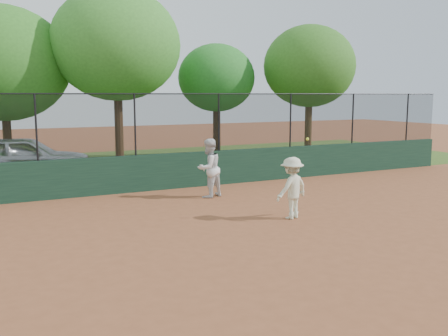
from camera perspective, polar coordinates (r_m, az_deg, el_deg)
name	(u,v)px	position (r m, az deg, el deg)	size (l,w,h in m)	color
ground	(236,235)	(11.38, 1.38, -7.71)	(80.00, 80.00, 0.00)	brown
back_wall	(151,173)	(16.67, -8.35, -0.52)	(26.00, 0.20, 1.20)	#183625
grass_strip	(108,167)	(22.47, -13.15, 0.11)	(36.00, 12.00, 0.01)	#314D18
parked_car	(24,157)	(20.19, -21.87, 1.15)	(1.94, 4.81, 1.64)	#B2B7BC
player_second	(209,168)	(15.37, -1.75, -0.01)	(0.88, 0.69, 1.82)	silver
player_main	(292,188)	(12.86, 7.76, -2.27)	(1.15, 0.85, 2.09)	beige
fence_assembly	(149,123)	(16.49, -8.56, 5.10)	(26.00, 0.06, 2.00)	black
tree_1	(3,64)	(22.78, -23.97, 10.84)	(5.48, 4.98, 6.78)	#442D17
tree_2	(116,45)	(22.01, -12.19, 13.60)	(5.45, 4.96, 7.59)	#442B18
tree_3	(217,78)	(24.22, -0.85, 10.22)	(3.74, 3.40, 5.56)	#382412
tree_4	(310,67)	(24.97, 9.77, 11.36)	(4.57, 4.16, 6.49)	#4D341B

